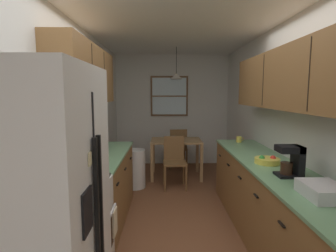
# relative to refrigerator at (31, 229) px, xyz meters

# --- Properties ---
(ground_plane) EXTENTS (12.00, 12.00, 0.00)m
(ground_plane) POSITION_rel_refrigerator_xyz_m (0.94, 2.23, -0.91)
(ground_plane) COLOR brown
(wall_left) EXTENTS (0.10, 9.00, 2.55)m
(wall_left) POSITION_rel_refrigerator_xyz_m (-0.41, 2.23, 0.36)
(wall_left) COLOR silver
(wall_left) RESTS_ON ground
(wall_right) EXTENTS (0.10, 9.00, 2.55)m
(wall_right) POSITION_rel_refrigerator_xyz_m (2.29, 2.23, 0.36)
(wall_right) COLOR silver
(wall_right) RESTS_ON ground
(wall_back) EXTENTS (4.40, 0.10, 2.55)m
(wall_back) POSITION_rel_refrigerator_xyz_m (0.94, 4.88, 0.36)
(wall_back) COLOR silver
(wall_back) RESTS_ON ground
(ceiling_slab) EXTENTS (4.40, 9.00, 0.08)m
(ceiling_slab) POSITION_rel_refrigerator_xyz_m (0.94, 2.23, 1.68)
(ceiling_slab) COLOR white
(refrigerator) EXTENTS (0.76, 0.78, 1.83)m
(refrigerator) POSITION_rel_refrigerator_xyz_m (0.00, 0.00, 0.00)
(refrigerator) COLOR white
(refrigerator) RESTS_ON ground
(stove_range) EXTENTS (0.66, 0.65, 1.10)m
(stove_range) POSITION_rel_refrigerator_xyz_m (-0.06, 0.74, -0.44)
(stove_range) COLOR white
(stove_range) RESTS_ON ground
(microwave_over_range) EXTENTS (0.39, 0.56, 0.34)m
(microwave_over_range) POSITION_rel_refrigerator_xyz_m (-0.17, 0.74, 0.78)
(microwave_over_range) COLOR silver
(counter_left) EXTENTS (0.64, 1.75, 0.90)m
(counter_left) POSITION_rel_refrigerator_xyz_m (-0.06, 1.94, -0.46)
(counter_left) COLOR brown
(counter_left) RESTS_ON ground
(upper_cabinets_left) EXTENTS (0.33, 1.83, 0.69)m
(upper_cabinets_left) POSITION_rel_refrigerator_xyz_m (-0.20, 1.89, 0.98)
(upper_cabinets_left) COLOR brown
(counter_right) EXTENTS (0.64, 3.36, 0.90)m
(counter_right) POSITION_rel_refrigerator_xyz_m (1.94, 1.28, -0.46)
(counter_right) COLOR brown
(counter_right) RESTS_ON ground
(upper_cabinets_right) EXTENTS (0.33, 3.04, 0.64)m
(upper_cabinets_right) POSITION_rel_refrigerator_xyz_m (2.08, 1.23, 0.91)
(upper_cabinets_right) COLOR brown
(dining_table) EXTENTS (0.99, 0.70, 0.75)m
(dining_table) POSITION_rel_refrigerator_xyz_m (0.99, 3.79, -0.28)
(dining_table) COLOR #A87F51
(dining_table) RESTS_ON ground
(dining_chair_near) EXTENTS (0.42, 0.42, 0.90)m
(dining_chair_near) POSITION_rel_refrigerator_xyz_m (0.93, 3.23, -0.41)
(dining_chair_near) COLOR brown
(dining_chair_near) RESTS_ON ground
(dining_chair_far) EXTENTS (0.42, 0.42, 0.90)m
(dining_chair_far) POSITION_rel_refrigerator_xyz_m (1.05, 4.35, -0.41)
(dining_chair_far) COLOR brown
(dining_chair_far) RESTS_ON ground
(pendant_light) EXTENTS (0.24, 0.24, 0.61)m
(pendant_light) POSITION_rel_refrigerator_xyz_m (0.99, 3.79, 1.08)
(pendant_light) COLOR black
(back_window) EXTENTS (0.86, 0.05, 0.92)m
(back_window) POSITION_rel_refrigerator_xyz_m (0.87, 4.80, 0.69)
(back_window) COLOR brown
(trash_bin) EXTENTS (0.36, 0.36, 0.68)m
(trash_bin) POSITION_rel_refrigerator_xyz_m (0.24, 3.19, -0.57)
(trash_bin) COLOR white
(trash_bin) RESTS_ON ground
(storage_canister) EXTENTS (0.10, 0.10, 0.17)m
(storage_canister) POSITION_rel_refrigerator_xyz_m (-0.06, 1.31, 0.07)
(storage_canister) COLOR #265999
(storage_canister) RESTS_ON counter_left
(dish_towel) EXTENTS (0.02, 0.16, 0.24)m
(dish_towel) POSITION_rel_refrigerator_xyz_m (0.30, 0.90, -0.41)
(dish_towel) COLOR beige
(coffee_maker) EXTENTS (0.22, 0.18, 0.29)m
(coffee_maker) POSITION_rel_refrigerator_xyz_m (1.94, 0.98, 0.14)
(coffee_maker) COLOR black
(coffee_maker) RESTS_ON counter_right
(mug_by_coffeemaker) EXTENTS (0.12, 0.08, 0.09)m
(mug_by_coffeemaker) POSITION_rel_refrigerator_xyz_m (1.93, 2.72, 0.03)
(mug_by_coffeemaker) COLOR #E5CC4C
(mug_by_coffeemaker) RESTS_ON counter_right
(fruit_bowl) EXTENTS (0.27, 0.27, 0.09)m
(fruit_bowl) POSITION_rel_refrigerator_xyz_m (1.89, 1.44, 0.02)
(fruit_bowl) COLOR #E5D14C
(fruit_bowl) RESTS_ON counter_right
(dish_rack) EXTENTS (0.28, 0.34, 0.10)m
(dish_rack) POSITION_rel_refrigerator_xyz_m (1.93, 0.47, 0.04)
(dish_rack) COLOR silver
(dish_rack) RESTS_ON counter_right
(table_serving_bowl) EXTENTS (0.17, 0.17, 0.06)m
(table_serving_bowl) POSITION_rel_refrigerator_xyz_m (0.95, 3.82, -0.13)
(table_serving_bowl) COLOR #4C7299
(table_serving_bowl) RESTS_ON dining_table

